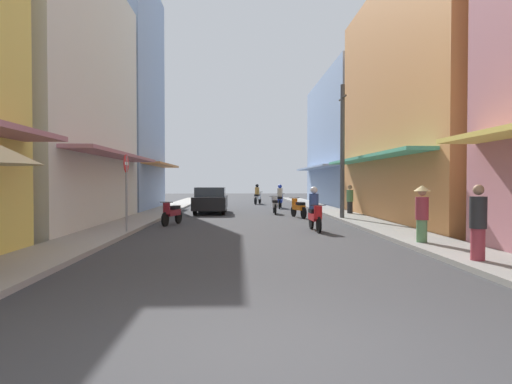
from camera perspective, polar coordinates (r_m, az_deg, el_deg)
name	(u,v)px	position (r m, az deg, el deg)	size (l,w,h in m)	color
ground_plane	(249,219)	(20.43, -0.99, -3.56)	(88.55, 88.55, 0.00)	#38383A
sidewalk_left	(145,218)	(20.89, -14.49, -3.33)	(1.74, 48.25, 0.12)	#9E9991
sidewalk_right	(350,217)	(21.11, 12.37, -3.27)	(1.74, 48.25, 0.12)	gray
building_left_mid	(29,95)	(19.55, -27.86, 11.24)	(7.05, 10.41, 10.33)	silver
building_left_far	(104,96)	(28.74, -19.42, 11.88)	(7.05, 8.08, 14.08)	#8CA5CC
building_right_mid	(447,102)	(21.19, 23.92, 10.85)	(7.05, 12.65, 10.59)	#D88C4C
building_right_far	(361,142)	(33.61, 13.68, 6.49)	(7.05, 13.22, 9.57)	#8CA5CC
motorbike_blue	(280,198)	(28.45, 3.21, -0.75)	(0.59, 1.80, 1.58)	black
motorbike_maroon	(171,213)	(17.73, -11.12, -2.70)	(0.70, 1.76, 0.96)	black
motorbike_black	(219,201)	(28.06, -4.91, -1.19)	(0.71, 1.76, 0.96)	black
motorbike_silver	(275,205)	(23.49, 2.47, -1.69)	(0.55, 1.81, 0.96)	black
motorbike_orange	(298,207)	(21.16, 5.59, -2.03)	(0.67, 1.77, 0.96)	black
motorbike_red	(315,211)	(15.45, 7.79, -2.54)	(0.55, 1.81, 1.58)	black
motorbike_white	(258,195)	(33.80, 0.22, -0.42)	(0.73, 1.75, 1.58)	black
parked_car	(211,200)	(24.07, -6.01, -1.06)	(1.78, 4.11, 1.45)	black
pedestrian_crossing	(422,212)	(12.46, 21.11, -2.48)	(0.44, 0.44, 1.66)	#598C59
pedestrian_far	(478,225)	(10.08, 27.32, -3.92)	(0.34, 0.34, 1.70)	#99333F
pedestrian_midway	(350,200)	(22.82, 12.32, -1.09)	(0.34, 0.34, 1.58)	#262628
utility_pole	(342,151)	(20.03, 11.37, 5.35)	(0.20, 1.20, 6.16)	#4C4C4F
street_sign_no_entry	(126,183)	(14.75, -16.78, 1.17)	(0.07, 0.60, 2.65)	gray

